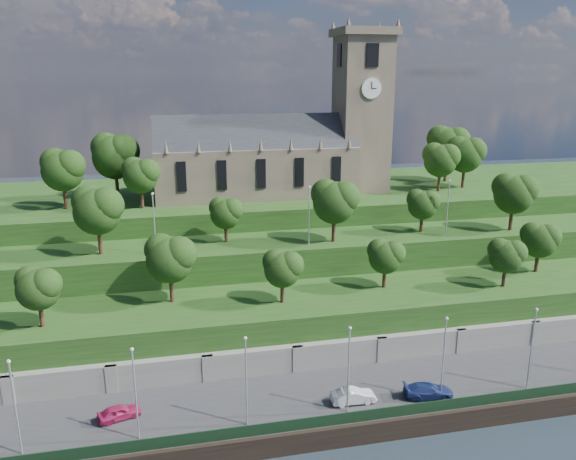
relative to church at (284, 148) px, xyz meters
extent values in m
plane|color=#1C262D|center=(-0.79, -45.98, -22.52)|extent=(320.00, 320.00, 0.00)
cube|color=#2D2D30|center=(-0.79, -39.98, -21.52)|extent=(160.00, 12.00, 2.00)
cube|color=black|center=(-0.79, -46.03, -21.42)|extent=(160.00, 0.50, 2.20)
cube|color=black|center=(-0.79, -45.38, -19.92)|extent=(160.00, 0.10, 1.20)
cube|color=slate|center=(-0.79, -33.98, -20.02)|extent=(160.00, 2.00, 5.00)
cube|color=slate|center=(-35.79, -34.78, -20.02)|extent=(1.20, 0.60, 5.00)
cube|color=slate|center=(-25.79, -34.78, -20.02)|extent=(1.20, 0.60, 5.00)
cube|color=slate|center=(-15.79, -34.78, -20.02)|extent=(1.20, 0.60, 5.00)
cube|color=slate|center=(-5.79, -34.78, -20.02)|extent=(1.20, 0.60, 5.00)
cube|color=slate|center=(4.21, -34.78, -20.02)|extent=(1.20, 0.60, 5.00)
cube|color=slate|center=(14.21, -34.78, -20.02)|extent=(1.20, 0.60, 5.00)
cube|color=slate|center=(24.21, -34.78, -20.02)|extent=(1.20, 0.60, 5.00)
cube|color=#1D3F15|center=(-0.79, -27.98, -18.52)|extent=(160.00, 12.00, 8.00)
cube|color=#1D3F15|center=(-0.79, -16.98, -16.52)|extent=(160.00, 10.00, 12.00)
cube|color=#1D3F15|center=(-0.79, 4.02, -15.02)|extent=(160.00, 32.00, 15.00)
cube|color=brown|center=(-4.79, 0.02, -3.52)|extent=(32.00, 12.00, 8.00)
cube|color=#212328|center=(-4.79, 0.02, 0.48)|extent=(32.00, 10.18, 10.18)
cone|color=brown|center=(-18.79, -5.98, 1.38)|extent=(0.70, 0.70, 1.80)
cone|color=brown|center=(-14.12, -5.98, 1.38)|extent=(0.70, 0.70, 1.80)
cone|color=brown|center=(-9.46, -5.98, 1.38)|extent=(0.70, 0.70, 1.80)
cone|color=brown|center=(-4.79, -5.98, 1.38)|extent=(0.70, 0.70, 1.80)
cone|color=brown|center=(-0.12, -5.98, 1.38)|extent=(0.70, 0.70, 1.80)
cone|color=brown|center=(4.54, -5.98, 1.38)|extent=(0.70, 0.70, 1.80)
cone|color=brown|center=(9.21, -5.98, 1.38)|extent=(0.70, 0.70, 1.80)
cube|color=black|center=(-16.79, -6.06, -3.02)|extent=(1.40, 0.25, 4.50)
cube|color=black|center=(-10.79, -6.06, -3.02)|extent=(1.40, 0.25, 4.50)
cube|color=black|center=(-4.79, -6.06, -3.02)|extent=(1.40, 0.25, 4.50)
cube|color=black|center=(1.21, -6.06, -3.02)|extent=(1.40, 0.25, 4.50)
cube|color=black|center=(7.21, -6.06, -3.02)|extent=(1.40, 0.25, 4.50)
cube|color=brown|center=(13.21, 0.02, 4.98)|extent=(8.00, 8.00, 25.00)
cube|color=brown|center=(13.21, 0.02, 18.08)|extent=(9.20, 9.20, 1.20)
cone|color=brown|center=(9.21, -3.98, 19.28)|extent=(0.80, 0.80, 1.60)
cone|color=brown|center=(9.21, 4.02, 19.28)|extent=(0.80, 0.80, 1.60)
cone|color=brown|center=(17.21, -3.98, 19.28)|extent=(0.80, 0.80, 1.60)
cone|color=brown|center=(17.21, 4.02, 19.28)|extent=(0.80, 0.80, 1.60)
cube|color=black|center=(13.21, -4.06, 14.48)|extent=(2.00, 0.25, 3.50)
cube|color=black|center=(13.21, 4.10, 14.48)|extent=(2.00, 0.25, 3.50)
cube|color=black|center=(9.13, 0.02, 14.48)|extent=(0.25, 2.00, 3.50)
cube|color=black|center=(17.29, 0.02, 14.48)|extent=(0.25, 2.00, 3.50)
cylinder|color=white|center=(13.21, -4.10, 9.48)|extent=(3.20, 0.30, 3.20)
cylinder|color=white|center=(17.33, 0.02, 9.48)|extent=(0.30, 3.20, 3.20)
cube|color=black|center=(13.21, -4.28, 9.98)|extent=(0.12, 0.05, 1.10)
cube|color=black|center=(13.61, -4.28, 9.48)|extent=(0.80, 0.05, 0.12)
cylinder|color=#321D13|center=(-32.92, -29.98, -13.06)|extent=(0.49, 0.49, 2.92)
sphere|color=black|center=(-32.92, -29.98, -10.23)|extent=(4.55, 4.55, 4.55)
sphere|color=black|center=(-32.01, -30.44, -9.55)|extent=(3.41, 3.41, 3.41)
sphere|color=black|center=(-33.71, -29.42, -9.32)|extent=(3.18, 3.18, 3.18)
cylinder|color=#321D13|center=(-19.14, -25.98, -12.74)|extent=(0.52, 0.52, 3.57)
sphere|color=black|center=(-19.14, -25.98, -9.29)|extent=(5.55, 5.55, 5.55)
sphere|color=black|center=(-18.03, -26.54, -8.45)|extent=(4.16, 4.16, 4.16)
sphere|color=black|center=(-20.11, -25.29, -8.18)|extent=(3.89, 3.89, 3.89)
cylinder|color=#321D13|center=(-6.30, -28.98, -13.13)|extent=(0.48, 0.48, 2.79)
sphere|color=black|center=(-6.30, -28.98, -10.43)|extent=(4.34, 4.34, 4.34)
sphere|color=black|center=(-5.43, -29.42, -9.78)|extent=(3.26, 3.26, 3.26)
sphere|color=black|center=(-7.06, -28.44, -9.56)|extent=(3.04, 3.04, 3.04)
cylinder|color=#321D13|center=(7.36, -26.98, -13.17)|extent=(0.48, 0.48, 2.71)
sphere|color=black|center=(7.36, -26.98, -10.55)|extent=(4.21, 4.21, 4.21)
sphere|color=black|center=(8.20, -27.41, -9.92)|extent=(3.16, 3.16, 3.16)
sphere|color=black|center=(6.62, -26.46, -9.71)|extent=(2.95, 2.95, 2.95)
cylinder|color=#321D13|center=(22.39, -29.98, -13.17)|extent=(0.48, 0.48, 2.70)
sphere|color=black|center=(22.39, -29.98, -10.55)|extent=(4.21, 4.21, 4.21)
sphere|color=black|center=(23.24, -30.41, -9.92)|extent=(3.16, 3.16, 3.16)
sphere|color=black|center=(21.66, -29.46, -9.71)|extent=(2.95, 2.95, 2.95)
cylinder|color=#321D13|center=(29.95, -25.98, -13.03)|extent=(0.49, 0.49, 2.98)
sphere|color=black|center=(29.95, -25.98, -10.16)|extent=(4.63, 4.63, 4.63)
sphere|color=black|center=(30.88, -26.45, -9.46)|extent=(3.47, 3.47, 3.47)
sphere|color=black|center=(29.14, -25.41, -9.23)|extent=(3.24, 3.24, 3.24)
cylinder|color=#321D13|center=(-27.70, -17.98, -8.61)|extent=(0.53, 0.53, 3.83)
sphere|color=black|center=(-27.70, -17.98, -4.91)|extent=(5.96, 5.96, 5.96)
sphere|color=black|center=(-26.50, -18.58, -4.01)|extent=(4.47, 4.47, 4.47)
sphere|color=black|center=(-28.74, -17.24, -3.72)|extent=(4.17, 4.17, 4.17)
cylinder|color=#321D13|center=(-11.44, -15.98, -9.18)|extent=(0.48, 0.48, 2.69)
sphere|color=black|center=(-11.44, -15.98, -6.58)|extent=(4.18, 4.18, 4.18)
sphere|color=black|center=(-10.61, -16.40, -5.96)|extent=(3.13, 3.13, 3.13)
sphere|color=black|center=(-12.17, -15.46, -5.75)|extent=(2.92, 2.92, 2.92)
cylinder|color=#321D13|center=(2.95, -18.98, -8.66)|extent=(0.53, 0.53, 3.72)
sphere|color=black|center=(2.95, -18.98, -5.07)|extent=(5.79, 5.79, 5.79)
sphere|color=black|center=(4.11, -19.56, -4.20)|extent=(4.34, 4.34, 4.34)
sphere|color=black|center=(1.94, -18.26, -3.91)|extent=(4.05, 4.05, 4.05)
cylinder|color=#321D13|center=(16.88, -16.98, -9.17)|extent=(0.48, 0.48, 2.70)
sphere|color=black|center=(16.88, -16.98, -6.56)|extent=(4.21, 4.21, 4.21)
sphere|color=black|center=(17.72, -17.41, -5.92)|extent=(3.15, 3.15, 3.15)
sphere|color=black|center=(16.14, -16.46, -5.71)|extent=(2.94, 2.94, 2.94)
cylinder|color=#321D13|center=(30.09, -18.98, -8.70)|extent=(0.52, 0.52, 3.64)
sphere|color=black|center=(30.09, -18.98, -5.19)|extent=(5.66, 5.66, 5.66)
sphere|color=black|center=(31.22, -19.55, -4.34)|extent=(4.24, 4.24, 4.24)
sphere|color=black|center=(29.09, -18.28, -4.05)|extent=(3.96, 3.96, 3.96)
cylinder|color=#321D13|center=(-33.68, -3.98, -5.60)|extent=(0.53, 0.53, 3.84)
sphere|color=black|center=(-33.68, -3.98, -1.90)|extent=(5.97, 5.97, 5.97)
sphere|color=black|center=(-32.48, -4.58, -1.00)|extent=(4.47, 4.47, 4.47)
sphere|color=black|center=(-34.72, -3.24, -0.70)|extent=(4.18, 4.18, 4.18)
cylinder|color=#321D13|center=(-26.75, 2.02, -5.29)|extent=(0.56, 0.56, 4.46)
sphere|color=black|center=(-26.75, 2.02, -0.98)|extent=(6.94, 6.94, 6.94)
sphere|color=black|center=(-25.36, 1.32, 0.06)|extent=(5.21, 5.21, 5.21)
sphere|color=black|center=(-27.97, 2.88, 0.41)|extent=(4.86, 4.86, 4.86)
cylinder|color=#321D13|center=(-22.71, -5.98, -5.89)|extent=(0.50, 0.50, 3.26)
sphere|color=black|center=(-22.71, -5.98, -2.74)|extent=(5.07, 5.07, 5.07)
sphere|color=black|center=(-21.69, -6.49, -1.98)|extent=(3.80, 3.80, 3.80)
sphere|color=black|center=(-23.59, -5.35, -1.73)|extent=(3.55, 3.55, 3.55)
cylinder|color=#321D13|center=(25.97, -3.98, -5.76)|extent=(0.52, 0.52, 3.52)
sphere|color=black|center=(25.97, -3.98, -2.36)|extent=(5.48, 5.48, 5.48)
sphere|color=black|center=(27.07, -4.53, -1.53)|extent=(4.11, 4.11, 4.11)
sphere|color=black|center=(25.01, -3.30, -1.26)|extent=(3.84, 3.84, 3.84)
cylinder|color=#321D13|center=(31.35, 4.02, -5.33)|extent=(0.56, 0.56, 4.39)
sphere|color=black|center=(31.35, 4.02, -1.08)|extent=(6.83, 6.83, 6.83)
sphere|color=black|center=(32.72, 3.33, -0.06)|extent=(5.12, 5.12, 5.12)
sphere|color=black|center=(30.16, 4.87, 0.28)|extent=(4.78, 4.78, 4.78)
cylinder|color=#321D13|center=(31.58, -1.98, -5.60)|extent=(0.53, 0.53, 3.83)
sphere|color=black|center=(31.58, -1.98, -1.90)|extent=(5.96, 5.96, 5.96)
sphere|color=black|center=(32.77, -2.58, -1.00)|extent=(4.47, 4.47, 4.47)
sphere|color=black|center=(30.53, -1.24, -0.71)|extent=(4.17, 4.17, 4.17)
cylinder|color=#B2B2B7|center=(-32.79, -43.48, -16.07)|extent=(0.16, 0.16, 8.91)
sphere|color=silver|center=(-32.79, -43.48, -11.49)|extent=(0.36, 0.36, 0.36)
cylinder|color=#B2B2B7|center=(-22.79, -43.48, -16.07)|extent=(0.16, 0.16, 8.91)
sphere|color=silver|center=(-22.79, -43.48, -11.49)|extent=(0.36, 0.36, 0.36)
cylinder|color=#B2B2B7|center=(-12.79, -43.48, -16.07)|extent=(0.16, 0.16, 8.91)
sphere|color=silver|center=(-12.79, -43.48, -11.49)|extent=(0.36, 0.36, 0.36)
cylinder|color=#B2B2B7|center=(-2.79, -43.48, -16.07)|extent=(0.16, 0.16, 8.91)
sphere|color=silver|center=(-2.79, -43.48, -11.49)|extent=(0.36, 0.36, 0.36)
cylinder|color=#B2B2B7|center=(7.21, -43.48, -16.07)|extent=(0.16, 0.16, 8.91)
sphere|color=silver|center=(7.21, -43.48, -11.49)|extent=(0.36, 0.36, 0.36)
cylinder|color=#B2B2B7|center=(17.21, -43.48, -16.07)|extent=(0.16, 0.16, 8.91)
sphere|color=silver|center=(17.21, -43.48, -11.49)|extent=(0.36, 0.36, 0.36)
cylinder|color=#B2B2B7|center=(-20.79, -19.98, -6.60)|extent=(0.16, 0.16, 7.84)
sphere|color=silver|center=(-20.79, -19.98, -2.56)|extent=(0.36, 0.36, 0.36)
cylinder|color=#B2B2B7|center=(-0.79, -19.98, -6.60)|extent=(0.16, 0.16, 7.84)
sphere|color=silver|center=(-0.79, -19.98, -2.56)|extent=(0.36, 0.36, 0.36)
cylinder|color=#B2B2B7|center=(19.21, -19.98, -6.60)|extent=(0.16, 0.16, 7.84)
sphere|color=silver|center=(19.21, -19.98, -2.56)|extent=(0.36, 0.36, 0.36)
imported|color=#AB1C4E|center=(-24.75, -39.88, -19.82)|extent=(4.43, 2.78, 1.41)
imported|color=silver|center=(-1.73, -42.13, -19.77)|extent=(4.60, 1.71, 1.50)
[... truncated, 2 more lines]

